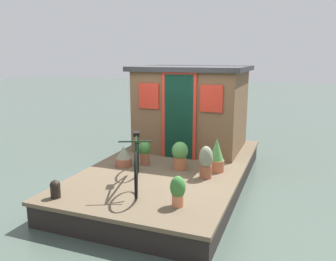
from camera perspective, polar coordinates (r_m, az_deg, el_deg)
ground_plane at (r=6.75m, az=0.61°, el=-8.99°), size 60.00×60.00×0.00m
houseboat_deck at (r=6.68m, az=0.62°, el=-7.30°), size 4.89×2.76×0.42m
houseboat_cabin at (r=7.64m, az=4.11°, el=3.95°), size 2.02×2.39×1.84m
bicycle at (r=5.48m, az=-5.28°, el=-5.15°), size 1.65×0.82×0.84m
potted_plant_rosemary at (r=5.80m, az=6.39°, el=-5.26°), size 0.24×0.24×0.56m
potted_plant_mint at (r=6.50m, az=-3.97°, el=-3.56°), size 0.24×0.24×0.45m
potted_plant_geranium at (r=4.73m, az=1.67°, el=-10.01°), size 0.22×0.22×0.44m
potted_plant_thyme at (r=6.22m, az=2.03°, el=-4.08°), size 0.30×0.30×0.52m
potted_plant_basil at (r=6.16m, az=8.17°, el=-4.22°), size 0.29×0.29×0.61m
potted_plant_ivy at (r=6.47m, az=-7.49°, el=-4.41°), size 0.31×0.31×0.39m
mooring_bollard at (r=5.29m, az=-18.45°, el=-9.25°), size 0.15×0.15×0.27m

